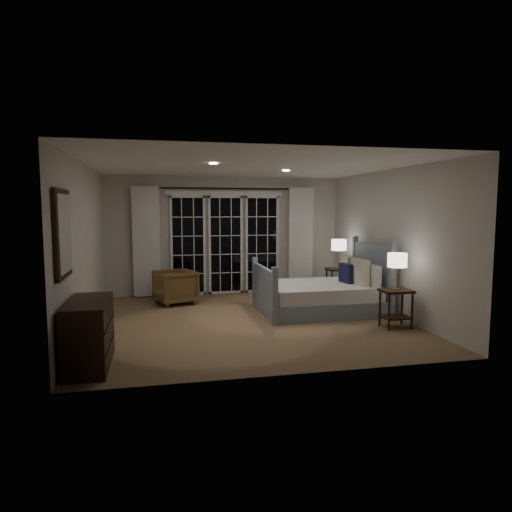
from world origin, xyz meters
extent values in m
plane|color=#876648|center=(0.00, 0.00, 0.00)|extent=(5.00, 5.00, 0.00)
plane|color=white|center=(0.00, 0.00, 2.50)|extent=(5.00, 5.00, 0.00)
cube|color=beige|center=(-2.50, 0.00, 1.25)|extent=(0.02, 5.00, 2.50)
cube|color=beige|center=(2.50, 0.00, 1.25)|extent=(0.02, 5.00, 2.50)
cube|color=beige|center=(0.00, 2.50, 1.25)|extent=(5.00, 0.02, 2.50)
cube|color=beige|center=(0.00, -2.50, 1.25)|extent=(5.00, 0.02, 2.50)
cube|color=black|center=(-0.80, 2.47, 1.05)|extent=(0.66, 0.02, 2.02)
cube|color=black|center=(0.00, 2.47, 1.05)|extent=(0.66, 0.02, 2.02)
cube|color=black|center=(0.80, 2.47, 1.05)|extent=(0.66, 0.02, 2.02)
cube|color=white|center=(0.00, 2.46, 2.15)|extent=(2.50, 0.04, 0.10)
cylinder|color=black|center=(0.00, 2.40, 2.25)|extent=(3.50, 0.03, 0.03)
cube|color=white|center=(-1.65, 2.38, 1.15)|extent=(0.55, 0.10, 2.25)
cube|color=white|center=(1.65, 2.38, 1.15)|extent=(0.55, 0.10, 2.25)
cylinder|color=white|center=(0.80, 0.60, 2.49)|extent=(0.12, 0.12, 0.01)
cylinder|color=white|center=(-0.60, -0.40, 2.49)|extent=(0.12, 0.12, 0.01)
cube|color=gray|center=(1.35, 0.35, 0.14)|extent=(1.89, 1.47, 0.28)
cube|color=silver|center=(1.35, 0.35, 0.39)|extent=(1.83, 1.41, 0.23)
cube|color=gray|center=(2.35, 0.35, 0.60)|extent=(0.06, 1.47, 1.20)
cube|color=gray|center=(0.35, 0.35, 0.41)|extent=(0.06, 1.47, 0.83)
cube|color=silver|center=(2.15, 0.03, 0.69)|extent=(0.14, 0.60, 0.36)
cube|color=silver|center=(2.15, 0.67, 0.69)|extent=(0.14, 0.60, 0.36)
cube|color=beige|center=(1.99, 0.07, 0.73)|extent=(0.16, 0.46, 0.45)
cube|color=beige|center=(1.99, 0.63, 0.73)|extent=(0.16, 0.46, 0.45)
cube|color=#131536|center=(1.85, 0.35, 0.68)|extent=(0.15, 0.35, 0.34)
cube|color=black|center=(2.14, -0.91, 0.57)|extent=(0.45, 0.36, 0.04)
cube|color=black|center=(2.14, -0.91, 0.16)|extent=(0.42, 0.33, 0.03)
cylinder|color=black|center=(1.95, -1.06, 0.28)|extent=(0.04, 0.04, 0.56)
cylinder|color=black|center=(2.33, -1.06, 0.28)|extent=(0.04, 0.04, 0.56)
cylinder|color=black|center=(1.95, -0.77, 0.28)|extent=(0.04, 0.04, 0.56)
cylinder|color=black|center=(2.33, -0.77, 0.28)|extent=(0.04, 0.04, 0.56)
cube|color=black|center=(2.19, 1.50, 0.59)|extent=(0.47, 0.38, 0.04)
cube|color=black|center=(2.19, 1.50, 0.17)|extent=(0.43, 0.34, 0.03)
cylinder|color=black|center=(1.99, 1.35, 0.29)|extent=(0.04, 0.04, 0.58)
cylinder|color=black|center=(2.39, 1.35, 0.29)|extent=(0.04, 0.04, 0.58)
cylinder|color=black|center=(1.99, 1.65, 0.29)|extent=(0.04, 0.04, 0.58)
cylinder|color=black|center=(2.39, 1.65, 0.29)|extent=(0.04, 0.04, 0.58)
cylinder|color=#B19946|center=(2.14, -0.91, 0.60)|extent=(0.12, 0.12, 0.02)
cylinder|color=#B19946|center=(2.14, -0.91, 0.78)|extent=(0.02, 0.02, 0.33)
cylinder|color=white|center=(2.14, -0.91, 1.05)|extent=(0.29, 0.29, 0.21)
cylinder|color=#B19946|center=(2.19, 1.50, 0.62)|extent=(0.12, 0.12, 0.02)
cylinder|color=#B19946|center=(2.19, 1.50, 0.80)|extent=(0.02, 0.02, 0.35)
cylinder|color=white|center=(2.19, 1.50, 1.09)|extent=(0.30, 0.30, 0.22)
imported|color=brown|center=(-1.12, 1.59, 0.33)|extent=(0.90, 0.89, 0.65)
cube|color=black|center=(-2.23, -1.74, 0.39)|extent=(0.46, 1.10, 0.78)
cube|color=black|center=(-2.00, -1.74, 0.26)|extent=(0.01, 1.08, 0.01)
cube|color=black|center=(-2.00, -1.74, 0.51)|extent=(0.01, 1.08, 0.01)
cube|color=black|center=(-2.47, -1.74, 1.55)|extent=(0.04, 0.85, 1.00)
cube|color=white|center=(-2.44, -1.74, 1.55)|extent=(0.01, 0.73, 0.88)
camera|label=1|loc=(-1.43, -7.19, 1.84)|focal=32.00mm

